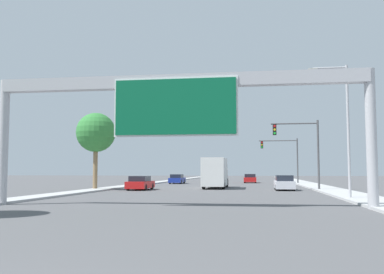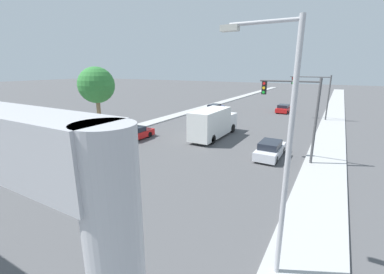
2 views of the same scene
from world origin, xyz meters
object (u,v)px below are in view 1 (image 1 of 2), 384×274
Objects in this scene: traffic_light_mid_block at (285,153)px; palm_tree_background at (96,133)px; car_far_left at (250,179)px; street_lamp_right at (343,120)px; truck_box_primary at (215,173)px; traffic_light_near_intersection at (303,143)px; car_mid_left at (177,179)px; sign_gantry at (176,102)px; car_mid_center at (284,183)px; car_mid_right at (140,183)px.

palm_tree_background reaches higher than traffic_light_mid_block.
car_far_left is 38.33m from street_lamp_right.
car_far_left is 0.55× the size of truck_box_primary.
traffic_light_near_intersection is 1.04× the size of traffic_light_mid_block.
car_far_left is 0.97× the size of car_mid_left.
car_far_left is 30.89m from palm_tree_background.
car_far_left is 11.83m from car_mid_left.
traffic_light_mid_block reaches higher than truck_box_primary.
palm_tree_background reaches higher than traffic_light_near_intersection.
palm_tree_background is at bearing 153.09° from street_lamp_right.
traffic_light_near_intersection is at bearing 5.77° from palm_tree_background.
truck_box_primary is (0.00, 23.66, -3.94)m from sign_gantry.
street_lamp_right is at bearing -76.88° from car_mid_center.
car_mid_left is 22.17m from palm_tree_background.
street_lamp_right reaches higher than truck_box_primary.
street_lamp_right is at bearing -84.84° from traffic_light_near_intersection.
truck_box_primary is 18.71m from traffic_light_mid_block.
street_lamp_right is (3.04, -13.07, 4.60)m from car_mid_center.
car_mid_left is at bearing 129.72° from traffic_light_near_intersection.
car_mid_left is 0.52× the size of street_lamp_right.
car_mid_center is 20.26m from traffic_light_mid_block.
car_far_left is at bearing 98.16° from car_mid_center.
sign_gantry is 4.48× the size of car_mid_center.
car_mid_center is (7.00, 20.24, -4.89)m from sign_gantry.
car_mid_center is at bearing -81.84° from car_far_left.
traffic_light_mid_block is (5.00, -4.57, 3.79)m from car_far_left.
sign_gantry is 2.45× the size of truck_box_primary.
sign_gantry is 4.48× the size of car_far_left.
palm_tree_background is at bearing -132.03° from traffic_light_mid_block.
car_mid_right is at bearing 145.71° from street_lamp_right.
car_mid_right is 0.49× the size of street_lamp_right.
car_mid_right is at bearing 110.42° from sign_gantry.
traffic_light_mid_block is (15.50, 0.89, 3.80)m from car_mid_left.
street_lamp_right is at bearing 35.55° from sign_gantry.
palm_tree_background is (-11.37, -5.62, 3.98)m from truck_box_primary.
sign_gantry is 4.34× the size of car_mid_left.
truck_box_primary is (7.00, 4.87, 0.98)m from car_mid_right.
sign_gantry is 21.33m from palm_tree_background.
sign_gantry is at bearing -113.84° from traffic_light_near_intersection.
palm_tree_background is at bearing -119.19° from car_far_left.
sign_gantry reaches higher than truck_box_primary.
street_lamp_right is at bearing -87.32° from traffic_light_mid_block.
car_mid_right is 8.58m from truck_box_primary.
car_mid_center is 19.15m from palm_tree_background.
car_mid_left is at bearing 114.26° from truck_box_primary.
car_mid_right is at bearing -175.35° from traffic_light_near_intersection.
car_mid_right is 16.40m from traffic_light_near_intersection.
traffic_light_mid_block is 0.72× the size of street_lamp_right.
sign_gantry reaches higher than car_mid_right.
palm_tree_background is at bearing -153.70° from truck_box_primary.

